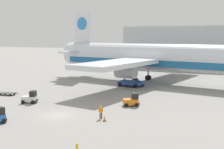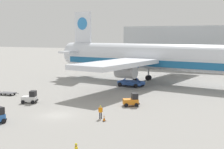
{
  "view_description": "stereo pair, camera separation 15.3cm",
  "coord_description": "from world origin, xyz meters",
  "px_view_note": "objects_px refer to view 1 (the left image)",
  "views": [
    {
      "loc": [
        23.79,
        -34.95,
        10.85
      ],
      "look_at": [
        1.42,
        15.07,
        4.0
      ],
      "focal_mm": 50.0,
      "sensor_mm": 36.0,
      "label": 1
    },
    {
      "loc": [
        23.93,
        -34.88,
        10.85
      ],
      "look_at": [
        1.42,
        15.07,
        4.0
      ],
      "focal_mm": 50.0,
      "sensor_mm": 36.0,
      "label": 2
    }
  ],
  "objects_px": {
    "traffic_cone_near": "(104,118)",
    "airplane_main": "(155,58)",
    "scissor_lift_loader": "(131,77)",
    "baggage_tug_far": "(30,98)",
    "ground_crew_near": "(101,111)",
    "baggage_dolly_second": "(8,93)",
    "baggage_tug_foreground": "(132,100)"
  },
  "relations": [
    {
      "from": "traffic_cone_near",
      "to": "airplane_main",
      "type": "bearing_deg",
      "value": 95.36
    },
    {
      "from": "scissor_lift_loader",
      "to": "traffic_cone_near",
      "type": "bearing_deg",
      "value": -67.11
    },
    {
      "from": "baggage_tug_far",
      "to": "ground_crew_near",
      "type": "bearing_deg",
      "value": -35.33
    },
    {
      "from": "scissor_lift_loader",
      "to": "baggage_tug_far",
      "type": "height_order",
      "value": "scissor_lift_loader"
    },
    {
      "from": "baggage_dolly_second",
      "to": "ground_crew_near",
      "type": "xyz_separation_m",
      "value": [
        22.82,
        -7.71,
        0.64
      ]
    },
    {
      "from": "baggage_tug_far",
      "to": "baggage_dolly_second",
      "type": "bearing_deg",
      "value": 134.98
    },
    {
      "from": "scissor_lift_loader",
      "to": "ground_crew_near",
      "type": "xyz_separation_m",
      "value": [
        5.64,
        -26.28,
        -0.97
      ]
    },
    {
      "from": "airplane_main",
      "to": "ground_crew_near",
      "type": "xyz_separation_m",
      "value": [
        2.2,
        -32.72,
        -4.81
      ]
    },
    {
      "from": "baggage_dolly_second",
      "to": "traffic_cone_near",
      "type": "bearing_deg",
      "value": -27.59
    },
    {
      "from": "airplane_main",
      "to": "baggage_tug_foreground",
      "type": "relative_size",
      "value": 20.5
    },
    {
      "from": "baggage_tug_far",
      "to": "baggage_dolly_second",
      "type": "distance_m",
      "value": 9.02
    },
    {
      "from": "baggage_tug_foreground",
      "to": "baggage_dolly_second",
      "type": "bearing_deg",
      "value": 151.01
    },
    {
      "from": "airplane_main",
      "to": "baggage_dolly_second",
      "type": "bearing_deg",
      "value": -120.25
    },
    {
      "from": "traffic_cone_near",
      "to": "baggage_tug_foreground",
      "type": "bearing_deg",
      "value": 89.09
    },
    {
      "from": "baggage_tug_far",
      "to": "traffic_cone_near",
      "type": "bearing_deg",
      "value": -37.45
    },
    {
      "from": "baggage_dolly_second",
      "to": "traffic_cone_near",
      "type": "distance_m",
      "value": 25.28
    },
    {
      "from": "traffic_cone_near",
      "to": "ground_crew_near",
      "type": "bearing_deg",
      "value": 137.17
    },
    {
      "from": "baggage_tug_foreground",
      "to": "ground_crew_near",
      "type": "xyz_separation_m",
      "value": [
        -1.1,
        -8.67,
        0.16
      ]
    },
    {
      "from": "airplane_main",
      "to": "baggage_tug_far",
      "type": "height_order",
      "value": "airplane_main"
    },
    {
      "from": "ground_crew_near",
      "to": "traffic_cone_near",
      "type": "bearing_deg",
      "value": 103.75
    },
    {
      "from": "scissor_lift_loader",
      "to": "baggage_tug_foreground",
      "type": "distance_m",
      "value": 18.9
    },
    {
      "from": "airplane_main",
      "to": "baggage_dolly_second",
      "type": "distance_m",
      "value": 32.86
    },
    {
      "from": "scissor_lift_loader",
      "to": "traffic_cone_near",
      "type": "distance_m",
      "value": 28.0
    },
    {
      "from": "ground_crew_near",
      "to": "traffic_cone_near",
      "type": "distance_m",
      "value": 1.45
    },
    {
      "from": "ground_crew_near",
      "to": "baggage_dolly_second",
      "type": "bearing_deg",
      "value": -52.1
    },
    {
      "from": "scissor_lift_loader",
      "to": "traffic_cone_near",
      "type": "height_order",
      "value": "scissor_lift_loader"
    },
    {
      "from": "baggage_tug_foreground",
      "to": "baggage_dolly_second",
      "type": "relative_size",
      "value": 0.75
    },
    {
      "from": "baggage_dolly_second",
      "to": "scissor_lift_loader",
      "type": "bearing_deg",
      "value": 39.51
    },
    {
      "from": "baggage_dolly_second",
      "to": "baggage_tug_far",
      "type": "bearing_deg",
      "value": -32.47
    },
    {
      "from": "scissor_lift_loader",
      "to": "baggage_tug_foreground",
      "type": "relative_size",
      "value": 1.99
    },
    {
      "from": "airplane_main",
      "to": "baggage_tug_foreground",
      "type": "height_order",
      "value": "airplane_main"
    },
    {
      "from": "airplane_main",
      "to": "traffic_cone_near",
      "type": "bearing_deg",
      "value": -75.38
    }
  ]
}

